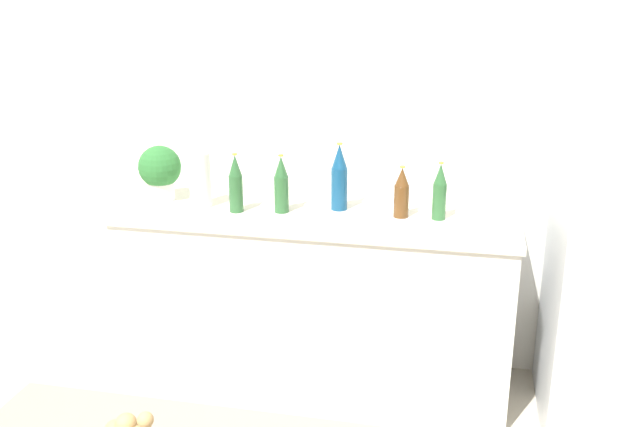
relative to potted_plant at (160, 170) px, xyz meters
name	(u,v)px	position (x,y,z in m)	size (l,w,h in m)	color
wall_back	(424,123)	(1.27, 0.30, 0.23)	(8.00, 0.06, 2.55)	white
back_counter	(317,297)	(0.80, -0.03, -0.60)	(1.90, 0.63, 0.90)	white
potted_plant	(160,170)	(0.00, 0.00, 0.00)	(0.21, 0.21, 0.27)	silver
paper_towel_roll	(200,180)	(0.24, -0.07, -0.02)	(0.10, 0.10, 0.27)	white
back_bottle_0	(236,184)	(0.43, -0.11, -0.02)	(0.07, 0.07, 0.28)	#2D6033
back_bottle_1	(339,178)	(0.90, 0.03, 0.00)	(0.08, 0.08, 0.32)	navy
back_bottle_2	(402,193)	(1.20, -0.03, -0.04)	(0.07, 0.07, 0.24)	brown
back_bottle_3	(440,192)	(1.37, -0.02, -0.02)	(0.06, 0.06, 0.27)	#2D6033
back_bottle_4	(281,185)	(0.64, -0.07, -0.02)	(0.07, 0.07, 0.28)	#2D6033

